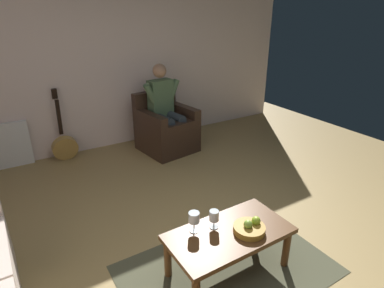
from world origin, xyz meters
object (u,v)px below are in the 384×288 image
at_px(wine_glass_near, 194,218).
at_px(fruit_bowl, 250,228).
at_px(armchair, 166,129).
at_px(person_seated, 165,106).
at_px(guitar, 65,145).
at_px(coffee_table, 229,238).
at_px(wine_glass_far, 214,217).

height_order(wine_glass_near, fruit_bowl, wine_glass_near).
height_order(armchair, wine_glass_near, armchair).
height_order(person_seated, wine_glass_near, person_seated).
xyz_separation_m(person_seated, fruit_bowl, (0.55, 2.52, -0.26)).
xyz_separation_m(guitar, wine_glass_near, (-0.47, 2.72, 0.29)).
height_order(guitar, fruit_bowl, guitar).
xyz_separation_m(coffee_table, fruit_bowl, (-0.14, 0.07, 0.09)).
relative_size(wine_glass_near, wine_glass_far, 1.11).
bearing_deg(armchair, wine_glass_far, 63.61).
relative_size(person_seated, fruit_bowl, 5.10).
bearing_deg(guitar, armchair, 162.87).
distance_m(coffee_table, wine_glass_near, 0.33).
height_order(armchair, coffee_table, armchair).
bearing_deg(person_seated, wine_glass_far, 63.53).
height_order(person_seated, coffee_table, person_seated).
bearing_deg(person_seated, coffee_table, 65.85).
bearing_deg(coffee_table, fruit_bowl, 151.52).
bearing_deg(fruit_bowl, armchair, -102.19).
xyz_separation_m(person_seated, wine_glass_near, (0.92, 2.29, -0.18)).
xyz_separation_m(guitar, fruit_bowl, (-0.83, 2.95, 0.20)).
xyz_separation_m(wine_glass_far, fruit_bowl, (-0.21, 0.18, -0.07)).
distance_m(person_seated, fruit_bowl, 2.59).
distance_m(coffee_table, fruit_bowl, 0.18).
height_order(wine_glass_near, wine_glass_far, wine_glass_near).
bearing_deg(wine_glass_near, fruit_bowl, 148.49).
relative_size(wine_glass_near, fruit_bowl, 0.68).
relative_size(armchair, coffee_table, 0.87).
height_order(armchair, guitar, guitar).
bearing_deg(guitar, wine_glass_far, 102.72).
bearing_deg(coffee_table, guitar, -76.38).
xyz_separation_m(armchair, coffee_table, (0.68, 2.45, 0.01)).
height_order(person_seated, fruit_bowl, person_seated).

